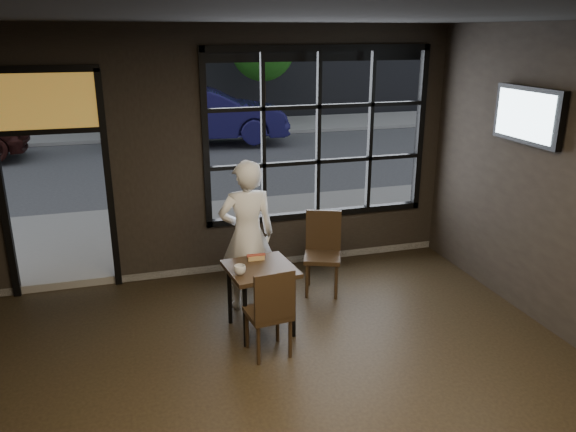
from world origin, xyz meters
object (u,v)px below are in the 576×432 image
object	(u,v)px
chair_near	(268,310)
navy_car	(203,114)
cafe_table	(261,298)
man	(247,236)

from	to	relation	value
chair_near	navy_car	bearing A→B (deg)	-101.50
cafe_table	chair_near	size ratio (longest dim) A/B	0.78
navy_car	man	bearing A→B (deg)	-179.16
chair_near	man	bearing A→B (deg)	-98.26
cafe_table	navy_car	size ratio (longest dim) A/B	0.16
man	chair_near	bearing A→B (deg)	89.37
chair_near	navy_car	world-z (taller)	navy_car
cafe_table	chair_near	distance (m)	0.48
man	cafe_table	bearing A→B (deg)	91.94
cafe_table	navy_car	world-z (taller)	navy_car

